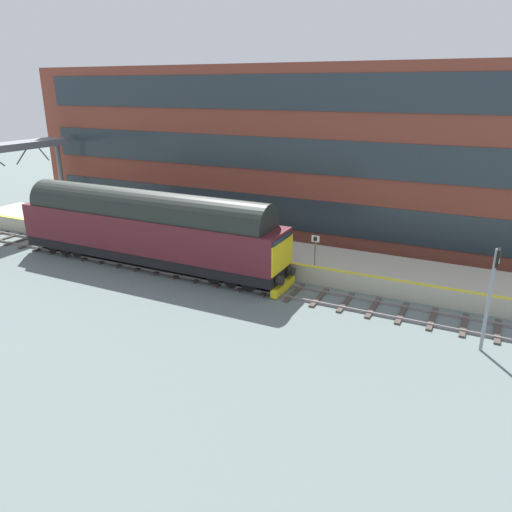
{
  "coord_description": "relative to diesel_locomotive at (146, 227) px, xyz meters",
  "views": [
    {
      "loc": [
        -22.28,
        -14.32,
        10.38
      ],
      "look_at": [
        0.2,
        -3.22,
        1.68
      ],
      "focal_mm": 34.38,
      "sensor_mm": 36.0,
      "label": 1
    }
  ],
  "objects": [
    {
      "name": "track_main",
      "position": [
        -0.0,
        -3.97,
        -2.43
      ],
      "size": [
        2.5,
        60.0,
        0.15
      ],
      "color": "gray",
      "rests_on": "ground"
    },
    {
      "name": "overhead_footbridge",
      "position": [
        2.05,
        13.75,
        3.3
      ],
      "size": [
        9.3,
        2.0,
        6.5
      ],
      "color": "slate",
      "rests_on": "ground"
    },
    {
      "name": "signal_post_near",
      "position": [
        -2.03,
        -18.73,
        0.28
      ],
      "size": [
        0.44,
        0.22,
        4.44
      ],
      "color": "gray",
      "rests_on": "ground"
    },
    {
      "name": "station_platform",
      "position": [
        3.6,
        -3.97,
        -1.98
      ],
      "size": [
        4.0,
        44.0,
        1.01
      ],
      "color": "#B7B59E",
      "rests_on": "ground"
    },
    {
      "name": "waiting_passenger",
      "position": [
        3.9,
        1.72,
        -0.49
      ],
      "size": [
        0.43,
        0.49,
        1.64
      ],
      "rotation": [
        0.0,
        0.0,
        1.9
      ],
      "color": "#27243A",
      "rests_on": "station_platform"
    },
    {
      "name": "diesel_locomotive",
      "position": [
        0.0,
        0.0,
        0.0
      ],
      "size": [
        2.74,
        18.07,
        4.68
      ],
      "color": "black",
      "rests_on": "ground"
    },
    {
      "name": "platform_number_sign",
      "position": [
        2.03,
        -9.91,
        -0.33
      ],
      "size": [
        0.1,
        0.44,
        1.7
      ],
      "color": "slate",
      "rests_on": "station_platform"
    },
    {
      "name": "ground_plane",
      "position": [
        -0.0,
        -3.97,
        -2.48
      ],
      "size": [
        140.0,
        140.0,
        0.0
      ],
      "primitive_type": "plane",
      "color": "slate",
      "rests_on": "ground"
    },
    {
      "name": "station_building",
      "position": [
        10.69,
        -3.36,
        3.42
      ],
      "size": [
        5.59,
        39.22,
        11.8
      ],
      "color": "brown",
      "rests_on": "ground"
    }
  ]
}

